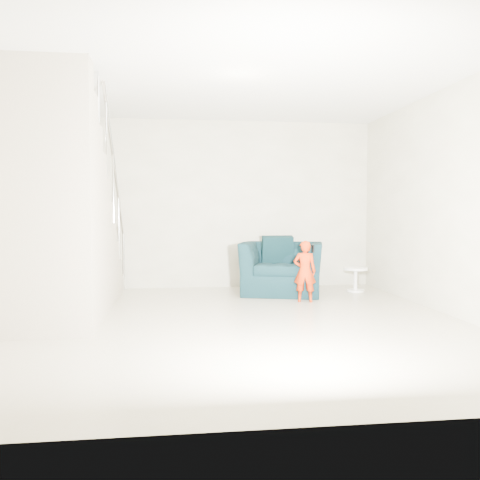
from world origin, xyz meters
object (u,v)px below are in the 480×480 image
at_px(armchair, 282,268).
at_px(staircase, 61,236).
at_px(toddler, 305,271).
at_px(side_table, 356,275).

height_order(armchair, staircase, staircase).
height_order(toddler, side_table, toddler).
xyz_separation_m(armchair, toddler, (0.16, -0.75, 0.03)).
bearing_deg(side_table, armchair, -177.46).
bearing_deg(armchair, staircase, -137.66).
height_order(armchair, side_table, armchair).
bearing_deg(armchair, toddler, -61.73).
xyz_separation_m(toddler, side_table, (1.01, 0.80, -0.17)).
bearing_deg(side_table, toddler, -141.63).
height_order(armchair, toddler, toddler).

